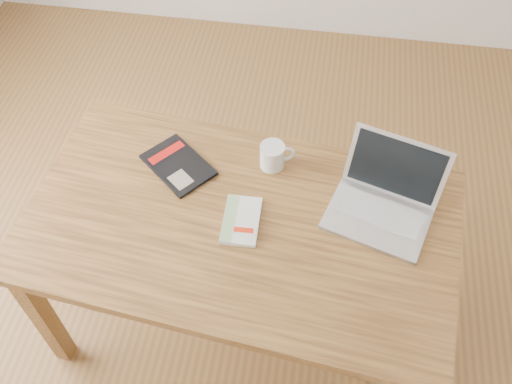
# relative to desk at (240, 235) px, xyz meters

# --- Properties ---
(room) EXTENTS (4.04, 4.04, 2.70)m
(room) POSITION_rel_desk_xyz_m (-0.20, 0.17, 0.69)
(room) COLOR brown
(room) RESTS_ON ground
(desk) EXTENTS (1.61, 1.03, 0.75)m
(desk) POSITION_rel_desk_xyz_m (0.00, 0.00, 0.00)
(desk) COLOR brown
(desk) RESTS_ON ground
(white_guidebook) EXTENTS (0.13, 0.21, 0.02)m
(white_guidebook) POSITION_rel_desk_xyz_m (0.01, -0.00, 0.10)
(white_guidebook) COLOR silver
(white_guidebook) RESTS_ON desk
(black_guidebook) EXTENTS (0.32, 0.31, 0.01)m
(black_guidebook) POSITION_rel_desk_xyz_m (-0.27, 0.22, 0.10)
(black_guidebook) COLOR black
(black_guidebook) RESTS_ON desk
(laptop) EXTENTS (0.43, 0.41, 0.24)m
(laptop) POSITION_rel_desk_xyz_m (0.49, 0.13, 0.14)
(laptop) COLOR silver
(laptop) RESTS_ON desk
(coffee_mug) EXTENTS (0.13, 0.09, 0.10)m
(coffee_mug) POSITION_rel_desk_xyz_m (0.08, 0.28, 0.14)
(coffee_mug) COLOR white
(coffee_mug) RESTS_ON desk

